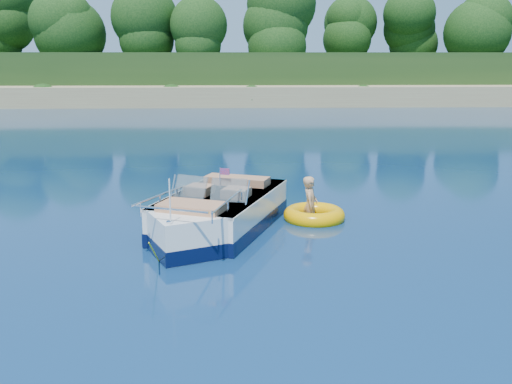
# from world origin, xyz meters

# --- Properties ---
(ground) EXTENTS (160.00, 160.00, 0.00)m
(ground) POSITION_xyz_m (0.00, 0.00, 0.00)
(ground) COLOR #092140
(ground) RESTS_ON ground
(shoreline) EXTENTS (170.00, 59.00, 6.00)m
(shoreline) POSITION_xyz_m (0.00, 63.77, 0.98)
(shoreline) COLOR #988058
(shoreline) RESTS_ON ground
(treeline) EXTENTS (150.00, 7.12, 8.19)m
(treeline) POSITION_xyz_m (0.04, 41.01, 5.55)
(treeline) COLOR black
(treeline) RESTS_ON ground
(motorboat) EXTENTS (3.07, 5.05, 1.77)m
(motorboat) POSITION_xyz_m (-1.52, 3.59, 0.34)
(motorboat) COLOR white
(motorboat) RESTS_ON ground
(tow_tube) EXTENTS (1.59, 1.59, 0.37)m
(tow_tube) POSITION_xyz_m (0.69, 4.50, 0.10)
(tow_tube) COLOR #FEAD00
(tow_tube) RESTS_ON ground
(boy) EXTENTS (0.47, 0.80, 1.47)m
(boy) POSITION_xyz_m (0.60, 4.49, 0.00)
(boy) COLOR tan
(boy) RESTS_ON ground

